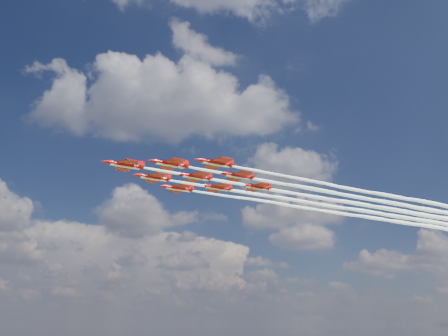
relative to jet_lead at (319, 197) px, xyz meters
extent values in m
cylinder|color=red|center=(-59.28, -33.02, 0.00)|extent=(8.20, 5.29, 1.20)
cone|color=red|center=(-64.04, -35.67, 0.00)|extent=(2.49, 2.11, 1.20)
cone|color=red|center=(-54.80, -30.52, 0.00)|extent=(1.96, 1.75, 1.09)
ellipsoid|color=black|center=(-61.18, -34.08, 0.49)|extent=(2.46, 1.97, 0.78)
cube|color=red|center=(-58.80, -32.75, -0.06)|extent=(7.93, 10.46, 0.15)
cube|color=red|center=(-55.47, -30.89, 0.00)|extent=(3.24, 4.17, 0.13)
cube|color=red|center=(-55.28, -30.79, 0.98)|extent=(1.60, 0.98, 1.96)
cube|color=silver|center=(-59.28, -33.02, -0.55)|extent=(7.62, 4.84, 0.13)
cylinder|color=red|center=(-46.75, -33.60, 0.00)|extent=(8.20, 5.29, 1.20)
cone|color=red|center=(-51.51, -36.25, 0.00)|extent=(2.49, 2.11, 1.20)
cone|color=red|center=(-42.27, -31.11, 0.00)|extent=(1.96, 1.75, 1.09)
ellipsoid|color=black|center=(-48.65, -34.66, 0.49)|extent=(2.46, 1.97, 0.78)
cube|color=red|center=(-46.27, -33.34, -0.06)|extent=(7.93, 10.46, 0.15)
cube|color=red|center=(-42.94, -31.48, 0.00)|extent=(3.24, 4.17, 0.13)
cube|color=red|center=(-42.75, -31.37, 0.98)|extent=(1.60, 0.98, 1.96)
cube|color=silver|center=(-46.75, -33.60, -0.55)|extent=(7.62, 4.84, 0.13)
cylinder|color=red|center=(-53.18, -22.05, 0.00)|extent=(8.20, 5.29, 1.20)
cone|color=red|center=(-57.94, -24.70, 0.00)|extent=(2.49, 2.11, 1.20)
cone|color=red|center=(-48.70, -19.56, 0.00)|extent=(1.96, 1.75, 1.09)
ellipsoid|color=black|center=(-55.09, -23.11, 0.49)|extent=(2.46, 1.97, 0.78)
cube|color=red|center=(-52.70, -21.79, -0.06)|extent=(7.93, 10.46, 0.15)
cube|color=red|center=(-49.37, -19.93, 0.00)|extent=(3.24, 4.17, 0.13)
cube|color=red|center=(-49.18, -19.82, 0.98)|extent=(1.60, 0.98, 1.96)
cube|color=silver|center=(-53.18, -22.05, -0.55)|extent=(7.62, 4.84, 0.13)
cylinder|color=red|center=(-34.22, -34.19, 0.00)|extent=(8.20, 5.29, 1.20)
cone|color=red|center=(-38.98, -36.84, 0.00)|extent=(2.49, 2.11, 1.20)
cone|color=red|center=(-29.74, -31.69, 0.00)|extent=(1.96, 1.75, 1.09)
ellipsoid|color=black|center=(-36.12, -35.25, 0.49)|extent=(2.46, 1.97, 0.78)
cube|color=red|center=(-33.74, -33.92, -0.06)|extent=(7.93, 10.46, 0.15)
cube|color=red|center=(-30.41, -32.07, 0.00)|extent=(3.24, 4.17, 0.13)
cube|color=red|center=(-30.22, -31.96, 0.98)|extent=(1.60, 0.98, 1.96)
cube|color=silver|center=(-34.22, -34.19, -0.55)|extent=(7.62, 4.84, 0.13)
cylinder|color=red|center=(-40.65, -22.64, 0.00)|extent=(8.20, 5.29, 1.20)
cone|color=red|center=(-45.41, -25.29, 0.00)|extent=(2.49, 2.11, 1.20)
cone|color=red|center=(-36.17, -20.15, 0.00)|extent=(1.96, 1.75, 1.09)
ellipsoid|color=black|center=(-42.55, -23.70, 0.49)|extent=(2.46, 1.97, 0.78)
cube|color=red|center=(-40.17, -22.37, -0.06)|extent=(7.93, 10.46, 0.15)
cube|color=red|center=(-36.84, -20.52, 0.00)|extent=(3.24, 4.17, 0.13)
cube|color=red|center=(-36.65, -20.41, 0.98)|extent=(1.60, 0.98, 1.96)
cube|color=silver|center=(-40.65, -22.64, -0.55)|extent=(7.62, 4.84, 0.13)
cylinder|color=red|center=(-47.08, -11.09, 0.00)|extent=(8.20, 5.29, 1.20)
cone|color=red|center=(-51.84, -13.74, 0.00)|extent=(2.49, 2.11, 1.20)
cone|color=red|center=(-42.60, -8.60, 0.00)|extent=(1.96, 1.75, 1.09)
ellipsoid|color=black|center=(-48.99, -12.15, 0.49)|extent=(2.46, 1.97, 0.78)
cube|color=red|center=(-46.60, -10.82, -0.06)|extent=(7.93, 10.46, 0.15)
cube|color=red|center=(-43.27, -8.97, 0.00)|extent=(3.24, 4.17, 0.13)
cube|color=red|center=(-43.08, -8.86, 0.98)|extent=(1.60, 0.98, 1.96)
cube|color=silver|center=(-47.08, -11.09, -0.55)|extent=(7.62, 4.84, 0.13)
cylinder|color=red|center=(-28.12, -23.23, 0.00)|extent=(8.20, 5.29, 1.20)
cone|color=red|center=(-32.88, -25.88, 0.00)|extent=(2.49, 2.11, 1.20)
cone|color=red|center=(-23.64, -20.73, 0.00)|extent=(1.96, 1.75, 1.09)
ellipsoid|color=black|center=(-30.02, -24.29, 0.49)|extent=(2.46, 1.97, 0.78)
cube|color=red|center=(-27.64, -22.96, -0.06)|extent=(7.93, 10.46, 0.15)
cube|color=red|center=(-24.31, -21.10, 0.00)|extent=(3.24, 4.17, 0.13)
cube|color=red|center=(-24.12, -21.00, 0.98)|extent=(1.60, 0.98, 1.96)
cube|color=silver|center=(-28.12, -23.23, -0.55)|extent=(7.62, 4.84, 0.13)
cylinder|color=red|center=(-34.55, -11.68, 0.00)|extent=(8.20, 5.29, 1.20)
cone|color=red|center=(-39.31, -14.33, 0.00)|extent=(2.49, 2.11, 1.20)
cone|color=red|center=(-30.07, -9.18, 0.00)|extent=(1.96, 1.75, 1.09)
ellipsoid|color=black|center=(-36.45, -12.74, 0.49)|extent=(2.46, 1.97, 0.78)
cube|color=red|center=(-34.07, -11.41, -0.06)|extent=(7.93, 10.46, 0.15)
cube|color=red|center=(-30.74, -9.55, 0.00)|extent=(3.24, 4.17, 0.13)
cube|color=red|center=(-30.55, -9.45, 0.98)|extent=(1.60, 0.98, 1.96)
cube|color=silver|center=(-34.55, -11.68, -0.55)|extent=(7.62, 4.84, 0.13)
cylinder|color=red|center=(-22.02, -12.26, 0.00)|extent=(8.20, 5.29, 1.20)
cone|color=red|center=(-26.78, -14.92, 0.00)|extent=(2.49, 2.11, 1.20)
cone|color=red|center=(-17.54, -9.77, 0.00)|extent=(1.96, 1.75, 1.09)
ellipsoid|color=black|center=(-23.92, -13.32, 0.49)|extent=(2.46, 1.97, 0.78)
cube|color=red|center=(-21.54, -12.00, -0.06)|extent=(7.93, 10.46, 0.15)
cube|color=red|center=(-18.21, -10.14, 0.00)|extent=(3.24, 4.17, 0.13)
cube|color=red|center=(-18.02, -10.03, 0.98)|extent=(1.60, 0.98, 1.96)
cube|color=silver|center=(-22.02, -12.26, -0.55)|extent=(7.62, 4.84, 0.13)
camera|label=1|loc=(-30.75, -144.79, -41.30)|focal=35.00mm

